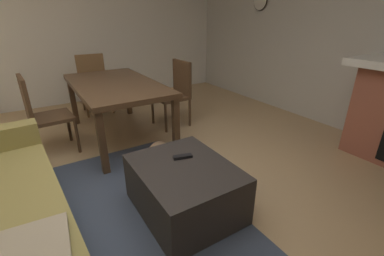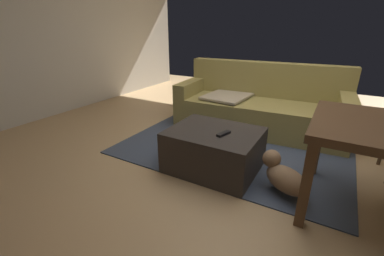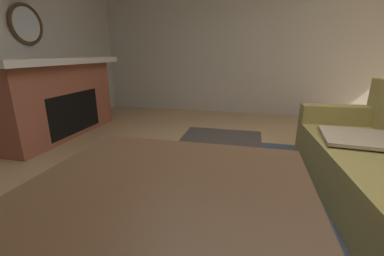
{
  "view_description": "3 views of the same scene",
  "coord_description": "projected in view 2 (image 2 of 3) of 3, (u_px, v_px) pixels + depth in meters",
  "views": [
    {
      "loc": [
        -1.85,
        0.58,
        1.52
      ],
      "look_at": [
        0.07,
        -0.62,
        0.54
      ],
      "focal_mm": 24.56,
      "sensor_mm": 36.0,
      "label": 1
    },
    {
      "loc": [
        0.67,
        -2.45,
        1.38
      ],
      "look_at": [
        -0.27,
        -0.83,
        0.64
      ],
      "focal_mm": 24.0,
      "sensor_mm": 36.0,
      "label": 2
    },
    {
      "loc": [
        1.68,
        -0.05,
        1.16
      ],
      "look_at": [
        -0.07,
        -0.48,
        0.62
      ],
      "focal_mm": 23.5,
      "sensor_mm": 36.0,
      "label": 3
    }
  ],
  "objects": [
    {
      "name": "area_rug",
      "position": [
        236.0,
        144.0,
        3.21
      ],
      "size": [
        2.6,
        2.0,
        0.01
      ],
      "primitive_type": "cube",
      "color": "#3D475B",
      "rests_on": "ground"
    },
    {
      "name": "small_dog",
      "position": [
        283.0,
        176.0,
        2.22
      ],
      "size": [
        0.47,
        0.4,
        0.31
      ],
      "color": "#8C6B4C",
      "rests_on": "ground"
    },
    {
      "name": "ottoman_coffee_table",
      "position": [
        214.0,
        150.0,
        2.61
      ],
      "size": [
        0.88,
        0.71,
        0.42
      ],
      "primitive_type": "cube",
      "color": "#2D2826",
      "rests_on": "ground"
    },
    {
      "name": "floor",
      "position": [
        251.0,
        163.0,
        2.8
      ],
      "size": [
        8.21,
        8.21,
        0.0
      ],
      "primitive_type": "plane",
      "color": "tan"
    },
    {
      "name": "couch",
      "position": [
        260.0,
        107.0,
        3.64
      ],
      "size": [
        2.32,
        1.03,
        0.91
      ],
      "color": "#9E8E4C",
      "rests_on": "ground"
    },
    {
      "name": "tv_remote",
      "position": [
        224.0,
        134.0,
        2.43
      ],
      "size": [
        0.09,
        0.17,
        0.02
      ],
      "primitive_type": "cube",
      "rotation": [
        0.0,
        0.0,
        -0.27
      ],
      "color": "black",
      "rests_on": "ottoman_coffee_table"
    },
    {
      "name": "wall_left",
      "position": [
        38.0,
        24.0,
        3.86
      ],
      "size": [
        0.12,
        6.65,
        2.84
      ],
      "primitive_type": "cube",
      "color": "beige",
      "rests_on": "ground"
    }
  ]
}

